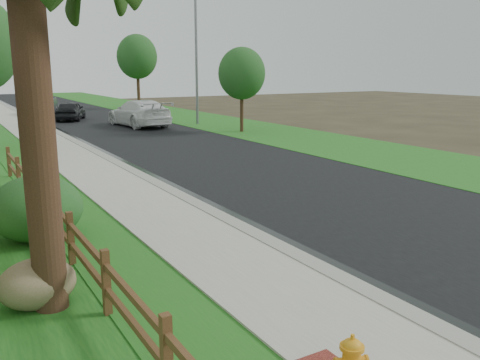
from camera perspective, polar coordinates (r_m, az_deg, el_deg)
ground at (r=8.07m, az=18.55°, el=-16.23°), size 120.00×120.00×0.00m
road at (r=40.96m, az=-16.22°, el=6.64°), size 8.00×90.00×0.02m
curb at (r=40.12m, az=-22.06°, el=6.19°), size 0.40×90.00×0.12m
wet_gutter at (r=40.18m, az=-21.56°, el=6.18°), size 0.50×90.00×0.00m
sidewalk at (r=39.95m, az=-23.91°, el=6.00°), size 2.20×90.00×0.10m
verge_far at (r=43.19m, az=-7.28°, el=7.32°), size 6.00×90.00×0.04m
ranch_fence at (r=11.52m, az=-19.78°, el=-4.29°), size 0.12×16.92×1.10m
white_suv at (r=34.57m, az=-11.28°, el=7.39°), size 2.95×6.22×1.75m
dark_car_mid at (r=39.97m, az=-18.51°, el=7.41°), size 3.17×4.53×1.43m
dark_car_far at (r=44.97m, az=-21.05°, el=7.73°), size 2.78×4.70×1.46m
streetlight at (r=35.29m, az=-5.21°, el=14.24°), size 1.91×0.96×8.72m
boulder at (r=8.92m, az=-21.83°, el=-10.75°), size 1.29×1.00×0.82m
shrub_c at (r=12.20m, az=-21.92°, el=-2.99°), size 2.48×2.48×1.46m
tree_near_right at (r=30.72m, az=0.20°, el=11.86°), size 2.80×2.80×5.04m
tree_far_right at (r=49.98m, az=-11.48°, el=13.40°), size 3.77×3.77×6.94m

